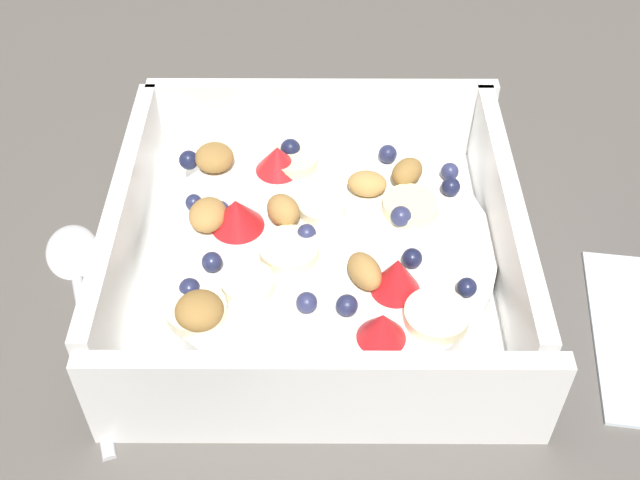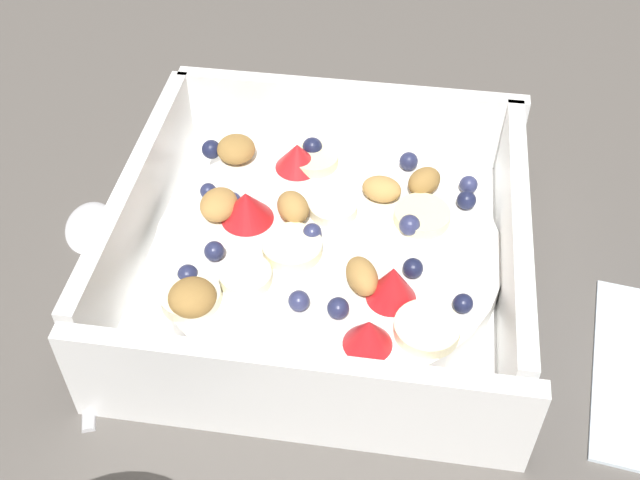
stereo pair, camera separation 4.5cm
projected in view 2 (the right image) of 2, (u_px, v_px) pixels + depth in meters
name	position (u px, v px, depth m)	size (l,w,h in m)	color
ground_plane	(327.00, 272.00, 0.47)	(2.40, 2.40, 0.00)	#56514C
fruit_bowl	(319.00, 251.00, 0.45)	(0.22, 0.22, 0.06)	white
spoon	(89.00, 253.00, 0.47)	(0.08, 0.17, 0.01)	silver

